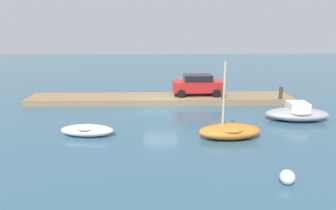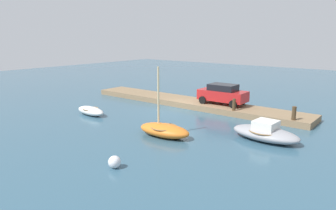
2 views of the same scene
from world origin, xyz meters
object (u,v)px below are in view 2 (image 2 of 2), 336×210
(motorboat_grey, at_px, (265,133))
(mooring_post_mid_west, at_px, (234,105))
(mooring_post_west, at_px, (294,113))
(rowboat_orange, at_px, (164,130))
(marker_buoy, at_px, (114,162))
(dinghy_white, at_px, (91,111))
(parked_car, at_px, (223,94))

(motorboat_grey, height_order, mooring_post_mid_west, mooring_post_mid_west)
(motorboat_grey, relative_size, mooring_post_west, 4.49)
(rowboat_orange, distance_m, marker_buoy, 5.21)
(rowboat_orange, bearing_deg, dinghy_white, -8.79)
(mooring_post_west, bearing_deg, rowboat_orange, 52.29)
(dinghy_white, bearing_deg, mooring_post_mid_west, -139.29)
(rowboat_orange, xyz_separation_m, marker_buoy, (-1.16, 5.08, -0.13))
(motorboat_grey, height_order, marker_buoy, motorboat_grey)
(mooring_post_mid_west, bearing_deg, parked_car, -39.55)
(mooring_post_west, xyz_separation_m, mooring_post_mid_west, (4.45, 0.00, -0.01))
(motorboat_grey, relative_size, parked_car, 1.04)
(rowboat_orange, height_order, motorboat_grey, rowboat_orange)
(motorboat_grey, distance_m, dinghy_white, 13.28)
(rowboat_orange, height_order, mooring_post_west, rowboat_orange)
(motorboat_grey, distance_m, mooring_post_west, 3.98)
(mooring_post_mid_west, relative_size, marker_buoy, 1.52)
(rowboat_orange, relative_size, motorboat_grey, 1.02)
(motorboat_grey, bearing_deg, parked_car, -39.33)
(dinghy_white, distance_m, marker_buoy, 10.69)
(rowboat_orange, relative_size, mooring_post_mid_west, 4.72)
(dinghy_white, height_order, parked_car, parked_car)
(parked_car, bearing_deg, mooring_post_west, 164.91)
(rowboat_orange, distance_m, motorboat_grey, 6.02)
(mooring_post_west, bearing_deg, motorboat_grey, 84.29)
(parked_car, relative_size, marker_buoy, 6.75)
(rowboat_orange, xyz_separation_m, mooring_post_mid_west, (-1.05, -7.12, 0.50))
(mooring_post_west, relative_size, mooring_post_mid_west, 1.03)
(rowboat_orange, distance_m, parked_car, 8.70)
(marker_buoy, bearing_deg, rowboat_orange, -77.11)
(mooring_post_mid_west, bearing_deg, motorboat_grey, 135.88)
(mooring_post_west, distance_m, mooring_post_mid_west, 4.45)
(dinghy_white, distance_m, mooring_post_west, 14.93)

